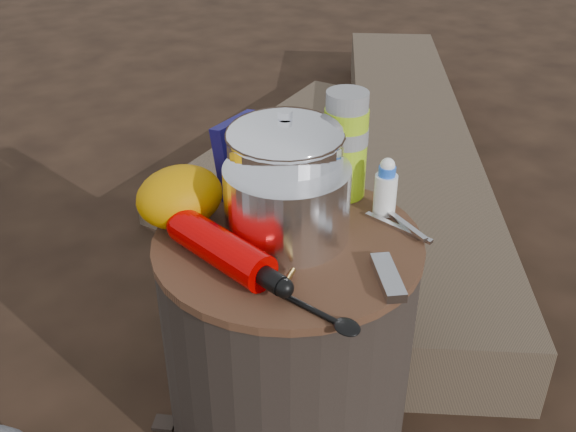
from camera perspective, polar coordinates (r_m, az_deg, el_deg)
ground at (r=1.46m, az=-0.00°, el=-16.33°), size 60.00×60.00×0.00m
stump at (r=1.31m, az=-0.00°, el=-9.93°), size 0.47×0.47×0.43m
log_main at (r=2.30m, az=10.30°, el=5.38°), size 1.60×1.88×0.18m
log_small at (r=2.39m, az=-1.83°, el=5.85°), size 1.11×0.68×0.09m
foil_windscreen at (r=1.15m, az=-0.09°, el=1.20°), size 0.22×0.22×0.13m
camping_pot at (r=1.18m, az=-0.23°, el=3.88°), size 0.20×0.20×0.20m
fuel_bottle at (r=1.10m, az=-5.62°, el=-2.80°), size 0.11×0.27×0.06m
thermos at (r=1.27m, az=4.87°, el=5.97°), size 0.08×0.08×0.21m
travel_mug at (r=1.32m, az=1.52°, el=4.61°), size 0.07×0.07×0.11m
stuff_sack at (r=1.21m, az=-9.13°, el=1.62°), size 0.16×0.13×0.11m
food_pouch at (r=1.29m, az=-4.09°, el=5.08°), size 0.12×0.07×0.15m
multitool at (r=1.08m, az=8.45°, el=-5.13°), size 0.08×0.12×0.02m
pot_grabber at (r=1.21m, az=9.32°, el=-0.84°), size 0.05×0.14×0.01m
spork at (r=1.01m, az=1.97°, el=-7.83°), size 0.07×0.14×0.01m
squeeze_bottle at (r=1.24m, az=8.26°, el=2.25°), size 0.04×0.04×0.10m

